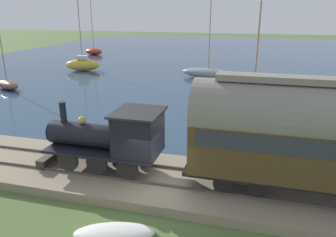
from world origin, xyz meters
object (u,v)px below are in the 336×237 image
at_px(steam_locomotive, 114,136).
at_px(sailboat_gray, 208,73).
at_px(sailboat_red, 94,51).
at_px(sailboat_yellow, 83,64).
at_px(beached_dinghy, 114,233).
at_px(passenger_coach, 329,135).
at_px(sailboat_brown, 7,84).
at_px(rowboat_mid_harbor, 294,115).
at_px(sailboat_white, 250,134).

distance_m(steam_locomotive, sailboat_gray, 24.20).
bearing_deg(sailboat_red, steam_locomotive, -140.20).
xyz_separation_m(sailboat_yellow, beached_dinghy, (-28.82, -17.21, -0.61)).
distance_m(steam_locomotive, sailboat_red, 44.94).
bearing_deg(sailboat_gray, passenger_coach, -147.95).
xyz_separation_m(sailboat_red, beached_dinghy, (-43.36, -23.20, -0.38)).
relative_size(sailboat_red, beached_dinghy, 3.03).
bearing_deg(sailboat_red, sailboat_brown, -160.17).
bearing_deg(rowboat_mid_harbor, sailboat_red, 97.83).
relative_size(passenger_coach, rowboat_mid_harbor, 3.70).
relative_size(sailboat_gray, beached_dinghy, 2.80).
distance_m(sailboat_yellow, sailboat_red, 15.74).
relative_size(passenger_coach, sailboat_yellow, 1.10).
height_order(sailboat_red, sailboat_white, sailboat_red).
bearing_deg(rowboat_mid_harbor, steam_locomotive, -166.61).
bearing_deg(sailboat_gray, rowboat_mid_harbor, -133.08).
bearing_deg(sailboat_white, sailboat_yellow, 72.67).
distance_m(sailboat_white, sailboat_brown, 24.67).
relative_size(passenger_coach, sailboat_brown, 1.44).
bearing_deg(sailboat_brown, sailboat_red, 31.46).
bearing_deg(sailboat_red, sailboat_white, -129.40).
bearing_deg(sailboat_brown, rowboat_mid_harbor, -71.53).
bearing_deg(sailboat_gray, sailboat_white, -150.33).
distance_m(passenger_coach, sailboat_red, 49.75).
xyz_separation_m(passenger_coach, rowboat_mid_harbor, (11.76, -0.08, -2.91)).
bearing_deg(steam_locomotive, passenger_coach, -90.00).
relative_size(passenger_coach, beached_dinghy, 3.57).
bearing_deg(beached_dinghy, steam_locomotive, 22.77).
height_order(sailboat_white, beached_dinghy, sailboat_white).
height_order(sailboat_gray, beached_dinghy, sailboat_gray).
height_order(passenger_coach, rowboat_mid_harbor, passenger_coach).
xyz_separation_m(rowboat_mid_harbor, beached_dinghy, (-15.71, 7.14, 0.06)).
distance_m(steam_locomotive, beached_dinghy, 4.69).
height_order(steam_locomotive, sailboat_red, sailboat_red).
distance_m(sailboat_red, rowboat_mid_harbor, 41.05).
bearing_deg(passenger_coach, sailboat_yellow, 44.30).
relative_size(steam_locomotive, rowboat_mid_harbor, 1.99).
height_order(sailboat_white, sailboat_brown, sailboat_white).
bearing_deg(steam_locomotive, sailboat_brown, 52.03).
xyz_separation_m(sailboat_red, rowboat_mid_harbor, (-27.65, -30.34, -0.44)).
bearing_deg(sailboat_white, sailboat_gray, 39.99).
xyz_separation_m(sailboat_yellow, sailboat_white, (-18.72, -21.39, -0.33)).
bearing_deg(rowboat_mid_harbor, passenger_coach, -130.21).
relative_size(sailboat_red, sailboat_brown, 1.22).
distance_m(sailboat_gray, sailboat_brown, 21.01).
height_order(sailboat_yellow, beached_dinghy, sailboat_yellow).
height_order(rowboat_mid_harbor, beached_dinghy, beached_dinghy).
relative_size(sailboat_gray, sailboat_white, 1.06).
bearing_deg(sailboat_red, rowboat_mid_harbor, -121.21).
bearing_deg(passenger_coach, rowboat_mid_harbor, -0.39).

